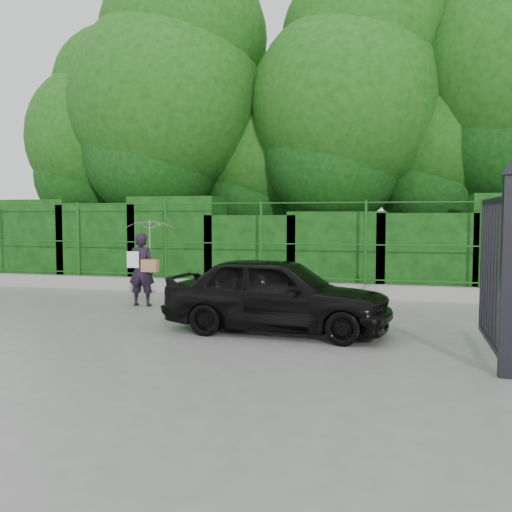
# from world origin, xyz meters

# --- Properties ---
(ground) EXTENTS (80.00, 80.00, 0.00)m
(ground) POSITION_xyz_m (0.00, 0.00, 0.00)
(ground) COLOR gray
(kerb) EXTENTS (14.00, 0.25, 0.30)m
(kerb) POSITION_xyz_m (0.00, 4.50, 0.15)
(kerb) COLOR #9E9E99
(kerb) RESTS_ON ground
(fence) EXTENTS (14.13, 0.06, 1.80)m
(fence) POSITION_xyz_m (0.22, 4.50, 1.20)
(fence) COLOR #195316
(fence) RESTS_ON kerb
(hedge) EXTENTS (14.20, 1.20, 2.24)m
(hedge) POSITION_xyz_m (-0.10, 5.50, 1.03)
(hedge) COLOR black
(hedge) RESTS_ON ground
(trees) EXTENTS (17.10, 6.15, 8.08)m
(trees) POSITION_xyz_m (1.14, 7.74, 4.62)
(trees) COLOR black
(trees) RESTS_ON ground
(gate) EXTENTS (0.22, 2.33, 2.36)m
(gate) POSITION_xyz_m (4.60, -0.72, 1.19)
(gate) COLOR black
(gate) RESTS_ON ground
(woman) EXTENTS (0.88, 0.90, 1.70)m
(woman) POSITION_xyz_m (-1.37, 2.39, 1.13)
(woman) COLOR black
(woman) RESTS_ON ground
(car) EXTENTS (3.52, 1.62, 1.17)m
(car) POSITION_xyz_m (1.66, 0.55, 0.58)
(car) COLOR black
(car) RESTS_ON ground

